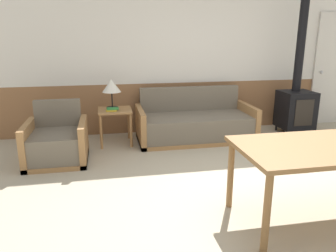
{
  "coord_description": "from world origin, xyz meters",
  "views": [
    {
      "loc": [
        -1.59,
        -2.95,
        1.67
      ],
      "look_at": [
        -0.82,
        1.04,
        0.53
      ],
      "focal_mm": 35.0,
      "sensor_mm": 36.0,
      "label": 1
    }
  ],
  "objects_px": {
    "armchair": "(57,144)",
    "table_lamp": "(111,87)",
    "couch": "(195,125)",
    "side_table": "(115,115)",
    "wood_stove": "(296,100)"
  },
  "relations": [
    {
      "from": "side_table",
      "to": "couch",
      "type": "bearing_deg",
      "value": -0.85
    },
    {
      "from": "armchair",
      "to": "wood_stove",
      "type": "xyz_separation_m",
      "value": [
        3.9,
        0.6,
        0.34
      ]
    },
    {
      "from": "couch",
      "to": "side_table",
      "type": "relative_size",
      "value": 3.37
    },
    {
      "from": "armchair",
      "to": "table_lamp",
      "type": "height_order",
      "value": "table_lamp"
    },
    {
      "from": "couch",
      "to": "wood_stove",
      "type": "height_order",
      "value": "wood_stove"
    },
    {
      "from": "couch",
      "to": "side_table",
      "type": "height_order",
      "value": "couch"
    },
    {
      "from": "table_lamp",
      "to": "couch",
      "type": "bearing_deg",
      "value": -4.68
    },
    {
      "from": "couch",
      "to": "armchair",
      "type": "xyz_separation_m",
      "value": [
        -2.09,
        -0.57,
        -0.0
      ]
    },
    {
      "from": "armchair",
      "to": "wood_stove",
      "type": "distance_m",
      "value": 3.96
    },
    {
      "from": "armchair",
      "to": "table_lamp",
      "type": "distance_m",
      "value": 1.22
    },
    {
      "from": "armchair",
      "to": "couch",
      "type": "bearing_deg",
      "value": 8.64
    },
    {
      "from": "side_table",
      "to": "armchair",
      "type": "bearing_deg",
      "value": -143.77
    },
    {
      "from": "armchair",
      "to": "table_lamp",
      "type": "bearing_deg",
      "value": 34.56
    },
    {
      "from": "wood_stove",
      "to": "couch",
      "type": "bearing_deg",
      "value": -179.14
    },
    {
      "from": "side_table",
      "to": "table_lamp",
      "type": "relative_size",
      "value": 1.23
    }
  ]
}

